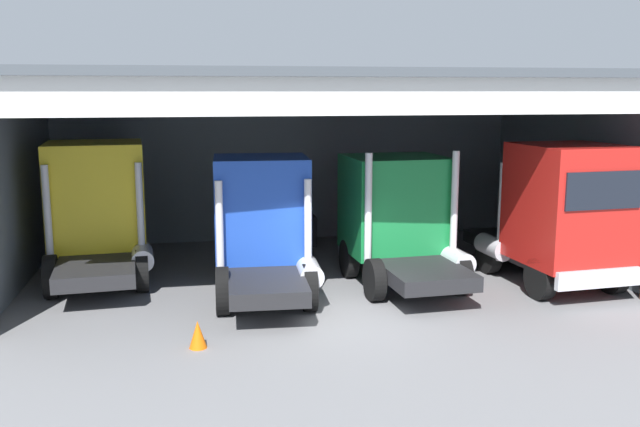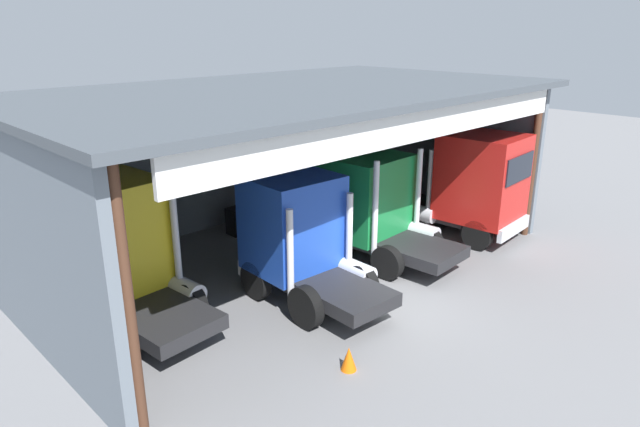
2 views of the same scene
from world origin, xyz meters
name	(u,v)px [view 2 (image 2 of 2)]	position (x,y,z in m)	size (l,w,h in m)	color
ground_plane	(400,304)	(0.00, 0.00, 0.00)	(80.00, 80.00, 0.00)	slate
workshop_shed	(270,139)	(0.00, 5.43, 3.84)	(16.25, 9.58, 5.55)	slate
truck_yellow_left_bay	(113,249)	(-5.81, 4.64, 1.95)	(2.90, 5.04, 3.70)	yellow
truck_blue_center_bay	(300,236)	(-1.60, 2.30, 1.79)	(2.54, 4.55, 3.45)	#1E47B7
truck_green_yard_outside	(372,204)	(2.06, 2.84, 1.77)	(2.86, 4.77, 3.58)	#197F3D
truck_red_center_left_bay	(473,184)	(5.97, 1.49, 1.96)	(2.78, 5.50, 3.75)	red
oil_drum	(309,197)	(4.18, 8.06, 0.43)	(0.58, 0.58, 0.86)	#197233
tool_cart	(240,220)	(0.23, 7.55, 0.50)	(0.90, 0.60, 1.00)	black
traffic_cone	(349,359)	(-3.29, -1.11, 0.28)	(0.36, 0.36, 0.56)	orange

